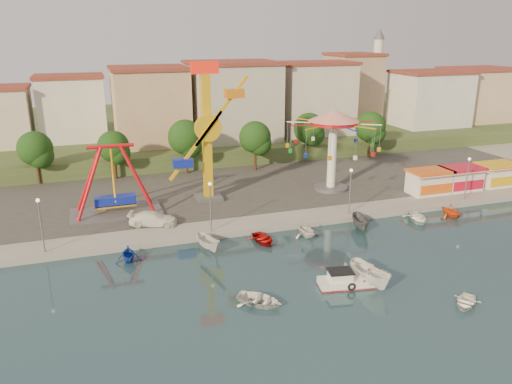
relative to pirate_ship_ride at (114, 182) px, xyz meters
name	(u,v)px	position (x,y,z in m)	size (l,w,h in m)	color
ground	(339,281)	(16.94, -21.55, -4.39)	(200.00, 200.00, 0.00)	#152C39
quay_deck	(191,138)	(16.94, 40.45, -4.09)	(200.00, 100.00, 0.60)	#9E998E
asphalt_pad	(238,180)	(16.94, 8.45, -3.79)	(90.00, 28.00, 0.01)	#4C4944
hill_terrace	(186,128)	(16.94, 45.45, -2.89)	(200.00, 60.00, 3.00)	#384C26
pirate_ship_ride	(114,182)	(0.00, 0.00, 0.00)	(10.00, 5.00, 8.00)	#59595E
kamikaze_tower	(210,136)	(11.44, 1.30, 4.10)	(6.60, 3.10, 16.50)	#59595E
wave_swinger	(333,132)	(27.21, 0.47, 3.80)	(11.60, 11.60, 10.40)	#59595E
booth_left	(429,182)	(38.20, -5.07, -2.23)	(5.40, 3.78, 3.08)	white
booth_mid	(461,178)	(43.16, -5.07, -2.23)	(5.40, 3.78, 3.08)	white
booth_right	(497,174)	(48.97, -5.07, -2.23)	(5.40, 3.78, 3.08)	white
lamp_post_0	(42,227)	(-7.06, -8.55, -1.29)	(0.14, 0.14, 5.00)	#59595E
lamp_post_1	(211,208)	(8.94, -8.55, -1.29)	(0.14, 0.14, 5.00)	#59595E
lamp_post_2	(350,193)	(24.94, -8.55, -1.29)	(0.14, 0.14, 5.00)	#59595E
lamp_post_3	(467,180)	(40.94, -8.55, -1.29)	(0.14, 0.14, 5.00)	#59595E
tree_0	(35,149)	(-9.06, 15.42, 1.08)	(4.60, 4.60, 7.19)	#382314
tree_1	(113,147)	(0.94, 14.69, 0.81)	(4.35, 4.35, 6.80)	#382314
tree_2	(185,137)	(10.94, 14.26, 1.52)	(5.02, 5.02, 7.85)	#382314
tree_3	(255,137)	(20.94, 12.81, 1.16)	(4.68, 4.68, 7.32)	#382314
tree_4	(309,128)	(30.94, 15.80, 1.35)	(4.86, 4.86, 7.60)	#382314
tree_5	(370,127)	(40.94, 13.98, 1.31)	(4.83, 4.83, 7.54)	#382314
building_1	(72,116)	(-4.39, 29.83, 2.92)	(12.33, 9.01, 8.63)	silver
building_2	(153,104)	(8.75, 30.41, 4.22)	(11.95, 9.28, 11.23)	tan
building_3	(237,109)	(22.54, 27.25, 3.20)	(12.59, 10.50, 9.20)	beige
building_4	(301,103)	(36.01, 30.65, 3.22)	(10.75, 9.23, 9.24)	beige
building_5	(369,96)	(49.31, 28.78, 4.21)	(12.77, 10.96, 11.21)	tan
building_6	(426,92)	(61.09, 27.22, 4.78)	(8.23, 8.98, 12.36)	silver
building_7	(458,96)	(72.97, 32.15, 2.99)	(11.59, 10.93, 8.76)	beige
minaret	(377,73)	(52.94, 32.45, 8.15)	(2.80, 2.80, 18.00)	silver
cabin_motorboat	(345,282)	(16.90, -22.57, -3.96)	(4.85, 2.54, 1.62)	white
rowboat_a	(259,300)	(9.21, -22.97, -4.00)	(2.68, 3.76, 0.78)	white
rowboat_b	(465,302)	(24.26, -28.31, -4.09)	(2.10, 2.94, 0.61)	white
skiff	(370,275)	(18.97, -23.01, -3.50)	(1.75, 4.65, 1.80)	white
van	(153,219)	(3.50, -4.95, -3.06)	(2.05, 5.04, 1.46)	white
moored_boat_1	(128,254)	(0.28, -11.75, -3.66)	(2.41, 2.79, 1.47)	#1231A0
moored_boat_2	(208,243)	(7.84, -11.75, -3.67)	(1.41, 3.74, 1.45)	silver
moored_boat_3	(263,239)	(13.49, -11.75, -4.03)	(2.52, 3.53, 0.73)	#B30E0E
moored_boat_4	(306,229)	(18.24, -11.75, -3.60)	(2.61, 3.02, 1.59)	silver
moored_boat_5	(361,223)	(24.63, -11.75, -3.64)	(1.47, 3.92, 1.51)	#545459
moored_boat_6	(417,218)	(31.86, -11.75, -4.01)	(2.68, 3.75, 0.78)	white
moored_boat_7	(451,211)	(36.37, -11.75, -3.64)	(2.49, 2.88, 1.52)	#ED5015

